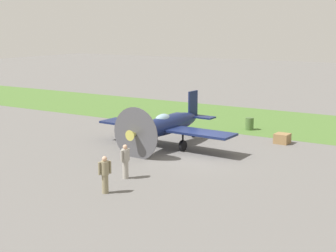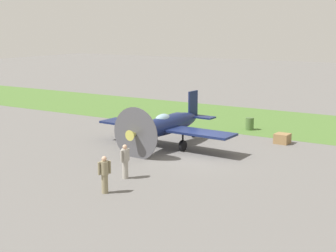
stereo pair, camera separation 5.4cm
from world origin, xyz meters
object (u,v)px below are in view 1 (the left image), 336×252
(ground_crew_chief, at_px, (125,161))
(runway_marker_cone, at_px, (123,114))
(airplane_lead, at_px, (167,125))
(fuel_drum, at_px, (249,124))
(ground_crew_mechanic, at_px, (105,174))
(supply_crate, at_px, (282,138))

(ground_crew_chief, relative_size, runway_marker_cone, 3.93)
(airplane_lead, height_order, fuel_drum, airplane_lead)
(ground_crew_mechanic, height_order, supply_crate, ground_crew_mechanic)
(runway_marker_cone, bearing_deg, supply_crate, 170.62)
(ground_crew_mechanic, height_order, fuel_drum, ground_crew_mechanic)
(airplane_lead, relative_size, supply_crate, 10.40)
(airplane_lead, height_order, supply_crate, airplane_lead)
(airplane_lead, xyz_separation_m, fuel_drum, (-2.41, -7.62, -0.95))
(airplane_lead, height_order, runway_marker_cone, airplane_lead)
(ground_crew_mechanic, bearing_deg, supply_crate, -164.99)
(ground_crew_chief, xyz_separation_m, runway_marker_cone, (10.35, -13.81, -0.69))
(ground_crew_chief, height_order, fuel_drum, ground_crew_chief)
(runway_marker_cone, bearing_deg, ground_crew_chief, 126.83)
(ground_crew_mechanic, bearing_deg, runway_marker_cone, -116.16)
(supply_crate, bearing_deg, ground_crew_chief, 69.98)
(supply_crate, bearing_deg, airplane_lead, 38.72)
(supply_crate, xyz_separation_m, runway_marker_cone, (14.51, -2.40, -0.10))
(ground_crew_chief, distance_m, fuel_drum, 14.35)
(fuel_drum, height_order, runway_marker_cone, fuel_drum)
(ground_crew_chief, relative_size, ground_crew_mechanic, 1.00)
(airplane_lead, xyz_separation_m, runway_marker_cone, (8.63, -7.11, -1.18))
(airplane_lead, distance_m, fuel_drum, 8.05)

